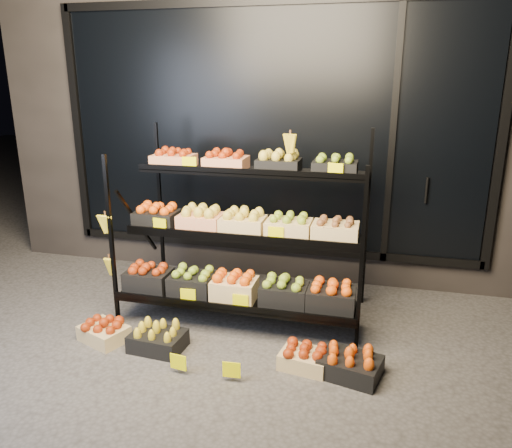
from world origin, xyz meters
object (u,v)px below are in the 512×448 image
(floor_crate_left, at_px, (104,331))
(floor_crate_midright, at_px, (305,357))
(floor_crate_midleft, at_px, (158,338))
(display_rack, at_px, (241,233))

(floor_crate_left, relative_size, floor_crate_midright, 1.12)
(floor_crate_left, distance_m, floor_crate_midleft, 0.49)
(floor_crate_left, height_order, floor_crate_midright, floor_crate_left)
(floor_crate_midright, bearing_deg, display_rack, 144.49)
(display_rack, distance_m, floor_crate_midright, 1.19)
(floor_crate_midleft, bearing_deg, floor_crate_midright, 5.79)
(floor_crate_left, height_order, floor_crate_midleft, floor_crate_midleft)
(floor_crate_midleft, bearing_deg, display_rack, 59.45)
(floor_crate_left, xyz_separation_m, floor_crate_midleft, (0.49, -0.02, 0.01))
(display_rack, height_order, floor_crate_midright, display_rack)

